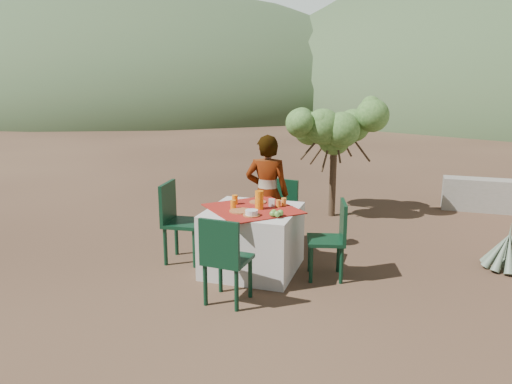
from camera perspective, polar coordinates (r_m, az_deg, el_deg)
ground at (r=6.29m, az=0.18°, el=-7.91°), size 160.00×160.00×0.00m
table at (r=5.90m, az=-0.38°, el=-5.45°), size 1.30×1.30×0.76m
chair_far at (r=6.74m, az=2.79°, el=-2.00°), size 0.47×0.47×0.89m
chair_near at (r=5.01m, az=-3.64°, el=-7.40°), size 0.46×0.46×0.92m
chair_left at (r=6.22m, az=-8.94°, el=-2.96°), size 0.50×0.50×0.99m
chair_right at (r=5.71m, az=8.77°, el=-4.99°), size 0.50×0.50×0.90m
person at (r=6.43m, az=1.28°, el=-0.23°), size 0.60×0.44×1.54m
shrub_tree at (r=8.11m, az=9.37°, el=6.50°), size 1.44×1.41×1.69m
agave at (r=6.70m, az=26.85°, el=-6.09°), size 0.59×0.60×0.64m
hill_near_left at (r=40.77m, az=-11.67°, el=9.94°), size 40.00×40.00×16.00m
hill_far_center at (r=57.92m, az=12.02°, el=10.88°), size 60.00×60.00×24.00m
plate_far at (r=6.03m, az=0.20°, el=-1.15°), size 0.20×0.20×0.01m
plate_near at (r=5.65m, az=-1.78°, el=-2.18°), size 0.26×0.26×0.01m
glass_far at (r=5.95m, az=-2.42°, el=-0.88°), size 0.07×0.07×0.11m
glass_near at (r=5.75m, az=-2.62°, el=-1.44°), size 0.06×0.06×0.10m
juice_pitcher at (r=5.73m, az=0.38°, el=-0.91°), size 0.10×0.10×0.21m
bowl_plate at (r=5.49m, az=-0.50°, el=-2.65°), size 0.19×0.19×0.01m
white_bowl at (r=5.48m, az=-0.50°, el=-2.33°), size 0.14×0.14×0.05m
jar_left at (r=5.83m, az=2.57°, el=-1.32°), size 0.05×0.05×0.09m
jar_right at (r=5.89m, az=3.20°, el=-1.14°), size 0.06×0.06×0.09m
napkin_holder at (r=5.86m, az=1.81°, el=-1.22°), size 0.07×0.05×0.09m
fruit_cluster at (r=5.45m, az=2.30°, el=-2.44°), size 0.14×0.13×0.07m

